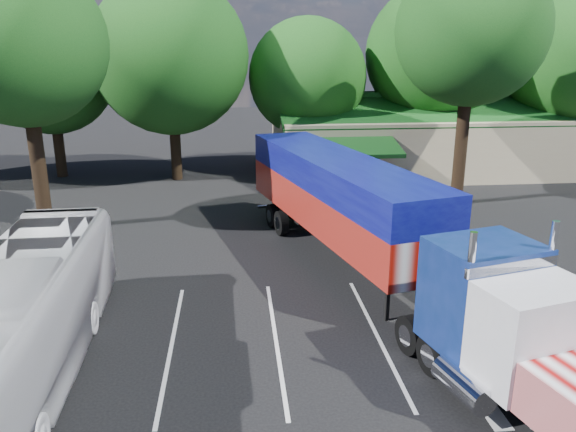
{
  "coord_description": "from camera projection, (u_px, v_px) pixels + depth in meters",
  "views": [
    {
      "loc": [
        -1.13,
        -21.47,
        8.83
      ],
      "look_at": [
        1.01,
        0.53,
        2.0
      ],
      "focal_mm": 35.0,
      "sensor_mm": 36.0,
      "label": 1
    }
  ],
  "objects": [
    {
      "name": "ground",
      "position": [
        265.0,
        267.0,
        23.13
      ],
      "size": [
        120.0,
        120.0,
        0.0
      ],
      "primitive_type": "plane",
      "color": "black",
      "rests_on": "ground"
    },
    {
      "name": "event_hall",
      "position": [
        439.0,
        138.0,
        40.68
      ],
      "size": [
        24.2,
        14.12,
        5.55
      ],
      "color": "#BFAF8E",
      "rests_on": "ground"
    },
    {
      "name": "tree_row_b",
      "position": [
        50.0,
        70.0,
        36.74
      ],
      "size": [
        8.4,
        8.4,
        11.35
      ],
      "color": "black",
      "rests_on": "ground"
    },
    {
      "name": "tree_row_c",
      "position": [
        170.0,
        56.0,
        35.69
      ],
      "size": [
        10.0,
        10.0,
        13.05
      ],
      "color": "black",
      "rests_on": "ground"
    },
    {
      "name": "tree_row_d",
      "position": [
        307.0,
        77.0,
        38.19
      ],
      "size": [
        8.0,
        8.0,
        10.6
      ],
      "color": "black",
      "rests_on": "ground"
    },
    {
      "name": "tree_row_e",
      "position": [
        435.0,
        54.0,
        39.06
      ],
      "size": [
        9.6,
        9.6,
        12.9
      ],
      "color": "black",
      "rests_on": "ground"
    },
    {
      "name": "tree_near_left",
      "position": [
        22.0,
        43.0,
        25.25
      ],
      "size": [
        7.6,
        7.6,
        12.65
      ],
      "color": "black",
      "rests_on": "ground"
    },
    {
      "name": "tree_near_right",
      "position": [
        472.0,
        30.0,
        29.48
      ],
      "size": [
        8.0,
        8.0,
        13.5
      ],
      "color": "black",
      "rests_on": "ground"
    },
    {
      "name": "semi_truck",
      "position": [
        369.0,
        219.0,
        20.74
      ],
      "size": [
        8.11,
        21.93,
        4.6
      ],
      "rotation": [
        0.0,
        0.0,
        0.25
      ],
      "color": "black",
      "rests_on": "ground"
    },
    {
      "name": "woman",
      "position": [
        373.0,
        242.0,
        23.27
      ],
      "size": [
        0.56,
        0.74,
        1.85
      ],
      "primitive_type": "imported",
      "rotation": [
        0.0,
        0.0,
        1.39
      ],
      "color": "black",
      "rests_on": "ground"
    },
    {
      "name": "bicycle",
      "position": [
        289.0,
        203.0,
        30.78
      ],
      "size": [
        1.08,
        1.66,
        0.82
      ],
      "primitive_type": "imported",
      "rotation": [
        0.0,
        0.0,
        0.38
      ],
      "color": "black",
      "rests_on": "ground"
    },
    {
      "name": "tour_bus",
      "position": [
        18.0,
        322.0,
        14.92
      ],
      "size": [
        3.2,
        12.4,
        3.43
      ],
      "primitive_type": "imported",
      "rotation": [
        0.0,
        0.0,
        0.03
      ],
      "color": "silver",
      "rests_on": "ground"
    },
    {
      "name": "silver_sedan",
      "position": [
        406.0,
        184.0,
        33.77
      ],
      "size": [
        4.22,
        1.68,
        1.36
      ],
      "primitive_type": "imported",
      "rotation": [
        0.0,
        0.0,
        1.63
      ],
      "color": "#A1A5A9",
      "rests_on": "ground"
    }
  ]
}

